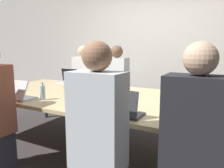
{
  "coord_description": "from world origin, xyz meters",
  "views": [
    {
      "loc": [
        1.27,
        -2.4,
        1.33
      ],
      "look_at": [
        -0.07,
        0.1,
        0.87
      ],
      "focal_mm": 35.0,
      "sensor_mm": 36.0,
      "label": 1
    }
  ],
  "objects_px": {
    "person_near_midright": "(98,139)",
    "cup_far_right": "(186,93)",
    "laptop_near_left": "(18,94)",
    "person_far_left": "(84,82)",
    "person_far_midleft": "(117,85)",
    "laptop_far_left": "(68,79)",
    "laptop_far_midleft": "(102,82)",
    "laptop_far_right": "(208,91)",
    "stapler": "(74,94)",
    "laptop_near_right": "(211,120)",
    "person_near_right": "(194,155)",
    "laptop_near_midright": "(122,109)",
    "bottle_near_left": "(43,92)"
  },
  "relations": [
    {
      "from": "person_near_midright",
      "to": "cup_far_right",
      "type": "bearing_deg",
      "value": -101.95
    },
    {
      "from": "laptop_near_left",
      "to": "person_far_left",
      "type": "relative_size",
      "value": 0.25
    },
    {
      "from": "person_far_midleft",
      "to": "person_near_midright",
      "type": "bearing_deg",
      "value": -66.36
    },
    {
      "from": "person_near_midright",
      "to": "laptop_near_left",
      "type": "distance_m",
      "value": 1.49
    },
    {
      "from": "laptop_far_left",
      "to": "laptop_far_midleft",
      "type": "bearing_deg",
      "value": -4.72
    },
    {
      "from": "laptop_near_left",
      "to": "laptop_far_right",
      "type": "bearing_deg",
      "value": -148.0
    },
    {
      "from": "laptop_far_right",
      "to": "laptop_near_left",
      "type": "distance_m",
      "value": 2.38
    },
    {
      "from": "person_far_left",
      "to": "laptop_far_midleft",
      "type": "bearing_deg",
      "value": -34.14
    },
    {
      "from": "stapler",
      "to": "cup_far_right",
      "type": "bearing_deg",
      "value": 34.71
    },
    {
      "from": "cup_far_right",
      "to": "laptop_far_left",
      "type": "distance_m",
      "value": 2.09
    },
    {
      "from": "laptop_far_right",
      "to": "laptop_far_midleft",
      "type": "bearing_deg",
      "value": 179.7
    },
    {
      "from": "person_near_midright",
      "to": "person_far_midleft",
      "type": "xyz_separation_m",
      "value": [
        -0.97,
        2.21,
        0.0
      ]
    },
    {
      "from": "cup_far_right",
      "to": "laptop_near_right",
      "type": "bearing_deg",
      "value": -71.92
    },
    {
      "from": "laptop_near_left",
      "to": "person_near_midright",
      "type": "bearing_deg",
      "value": 162.31
    },
    {
      "from": "person_near_right",
      "to": "person_far_left",
      "type": "height_order",
      "value": "person_far_left"
    },
    {
      "from": "person_near_right",
      "to": "laptop_far_left",
      "type": "height_order",
      "value": "person_near_right"
    },
    {
      "from": "laptop_near_left",
      "to": "person_far_left",
      "type": "xyz_separation_m",
      "value": [
        -0.27,
        1.74,
        -0.11
      ]
    },
    {
      "from": "laptop_near_midright",
      "to": "laptop_far_midleft",
      "type": "distance_m",
      "value": 1.61
    },
    {
      "from": "laptop_far_right",
      "to": "bottle_near_left",
      "type": "bearing_deg",
      "value": -147.0
    },
    {
      "from": "person_far_left",
      "to": "laptop_far_midleft",
      "type": "distance_m",
      "value": 0.85
    },
    {
      "from": "cup_far_right",
      "to": "laptop_near_left",
      "type": "distance_m",
      "value": 2.13
    },
    {
      "from": "person_far_left",
      "to": "laptop_far_midleft",
      "type": "relative_size",
      "value": 4.35
    },
    {
      "from": "person_far_midleft",
      "to": "stapler",
      "type": "bearing_deg",
      "value": -89.19
    },
    {
      "from": "laptop_near_midright",
      "to": "person_near_midright",
      "type": "xyz_separation_m",
      "value": [
        0.01,
        -0.44,
        -0.12
      ]
    },
    {
      "from": "bottle_near_left",
      "to": "laptop_far_midleft",
      "type": "bearing_deg",
      "value": 82.32
    },
    {
      "from": "person_far_midleft",
      "to": "bottle_near_left",
      "type": "bearing_deg",
      "value": -95.98
    },
    {
      "from": "laptop_near_right",
      "to": "person_near_right",
      "type": "xyz_separation_m",
      "value": [
        -0.06,
        -0.4,
        -0.13
      ]
    },
    {
      "from": "person_near_right",
      "to": "stapler",
      "type": "xyz_separation_m",
      "value": [
        -1.61,
        0.85,
        0.08
      ]
    },
    {
      "from": "laptop_far_left",
      "to": "stapler",
      "type": "height_order",
      "value": "laptop_far_left"
    },
    {
      "from": "laptop_near_left",
      "to": "cup_far_right",
      "type": "bearing_deg",
      "value": -145.89
    },
    {
      "from": "laptop_near_midright",
      "to": "person_near_right",
      "type": "bearing_deg",
      "value": 152.81
    },
    {
      "from": "person_near_right",
      "to": "laptop_far_right",
      "type": "bearing_deg",
      "value": -87.96
    },
    {
      "from": "laptop_far_right",
      "to": "laptop_far_midleft",
      "type": "xyz_separation_m",
      "value": [
        -1.59,
        0.01,
        -0.0
      ]
    },
    {
      "from": "laptop_far_left",
      "to": "laptop_far_midleft",
      "type": "distance_m",
      "value": 0.76
    },
    {
      "from": "laptop_far_right",
      "to": "bottle_near_left",
      "type": "height_order",
      "value": "laptop_far_right"
    },
    {
      "from": "laptop_near_left",
      "to": "laptop_far_midleft",
      "type": "distance_m",
      "value": 1.34
    },
    {
      "from": "laptop_near_right",
      "to": "laptop_near_midright",
      "type": "bearing_deg",
      "value": 3.86
    },
    {
      "from": "person_near_right",
      "to": "laptop_far_right",
      "type": "xyz_separation_m",
      "value": [
        -0.06,
        1.62,
        0.13
      ]
    },
    {
      "from": "laptop_near_left",
      "to": "person_far_left",
      "type": "bearing_deg",
      "value": -81.16
    },
    {
      "from": "person_near_midright",
      "to": "laptop_far_left",
      "type": "distance_m",
      "value": 2.49
    },
    {
      "from": "laptop_far_left",
      "to": "stapler",
      "type": "bearing_deg",
      "value": -46.86
    },
    {
      "from": "person_near_right",
      "to": "bottle_near_left",
      "type": "xyz_separation_m",
      "value": [
        -1.8,
        0.49,
        0.15
      ]
    },
    {
      "from": "laptop_far_right",
      "to": "person_far_midleft",
      "type": "height_order",
      "value": "person_far_midleft"
    },
    {
      "from": "laptop_far_midleft",
      "to": "stapler",
      "type": "bearing_deg",
      "value": -87.43
    },
    {
      "from": "person_near_midright",
      "to": "laptop_far_midleft",
      "type": "bearing_deg",
      "value": -60.2
    },
    {
      "from": "stapler",
      "to": "person_far_midleft",
      "type": "bearing_deg",
      "value": 97.08
    },
    {
      "from": "person_near_midright",
      "to": "laptop_near_right",
      "type": "bearing_deg",
      "value": -146.12
    },
    {
      "from": "person_near_right",
      "to": "laptop_far_left",
      "type": "distance_m",
      "value": 2.94
    },
    {
      "from": "laptop_near_left",
      "to": "stapler",
      "type": "height_order",
      "value": "laptop_near_left"
    },
    {
      "from": "laptop_near_midright",
      "to": "person_near_midright",
      "type": "relative_size",
      "value": 0.25
    }
  ]
}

